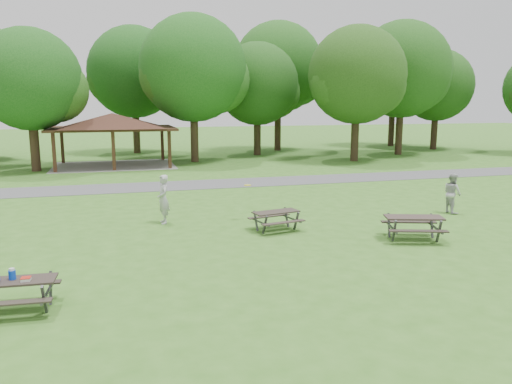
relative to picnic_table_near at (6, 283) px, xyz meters
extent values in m
plane|color=#34691E|center=(6.25, 1.84, -0.68)|extent=(160.00, 160.00, 0.00)
cube|color=#4A4A4D|center=(6.25, 15.84, -0.67)|extent=(120.00, 3.20, 0.02)
cube|color=#3B2015|center=(-1.45, 23.14, 0.62)|extent=(0.22, 0.22, 2.60)
cube|color=#392414|center=(-1.45, 28.54, 0.62)|extent=(0.22, 0.22, 2.60)
cube|color=#3D2416|center=(2.25, 23.14, 0.62)|extent=(0.22, 0.22, 2.60)
cube|color=#342213|center=(2.25, 28.54, 0.62)|extent=(0.22, 0.22, 2.60)
cube|color=#331F12|center=(5.95, 23.14, 0.62)|extent=(0.22, 0.22, 2.60)
cube|color=#382014|center=(5.95, 28.54, 0.62)|extent=(0.22, 0.22, 2.60)
cube|color=#332014|center=(2.25, 25.84, 2.00)|extent=(8.60, 6.60, 0.16)
pyramid|color=#331C14|center=(2.25, 25.84, 2.58)|extent=(7.01, 7.01, 1.00)
cube|color=gray|center=(2.25, 25.84, -0.66)|extent=(8.40, 6.40, 0.03)
cylinder|color=#2F2015|center=(-2.75, 24.34, 1.07)|extent=(0.60, 0.60, 3.50)
sphere|color=#144614|center=(-2.75, 24.34, 5.30)|extent=(6.60, 6.60, 6.60)
sphere|color=#1F4D16|center=(-1.26, 24.64, 4.64)|extent=(4.29, 4.29, 4.29)
sphere|color=#1C4F16|center=(-4.07, 24.14, 4.80)|extent=(3.96, 3.96, 3.96)
cylinder|color=#302315|center=(8.25, 26.84, 1.34)|extent=(0.60, 0.60, 4.02)
sphere|color=#164914|center=(8.25, 26.84, 6.35)|extent=(8.00, 8.00, 8.00)
sphere|color=#1B4C15|center=(10.05, 27.14, 5.55)|extent=(5.20, 5.20, 5.20)
sphere|color=#1C4513|center=(6.65, 26.64, 5.75)|extent=(4.80, 4.80, 4.80)
cylinder|color=black|center=(14.25, 30.34, 1.04)|extent=(0.60, 0.60, 3.43)
sphere|color=#153F12|center=(14.25, 30.34, 5.38)|extent=(7.00, 7.00, 7.00)
sphere|color=#1B4614|center=(15.83, 30.64, 4.68)|extent=(4.55, 4.55, 4.55)
sphere|color=#144513|center=(12.85, 30.14, 4.85)|extent=(4.20, 4.20, 4.20)
cylinder|color=black|center=(20.25, 23.84, 1.21)|extent=(0.60, 0.60, 3.78)
sphere|color=#1B4112|center=(20.25, 23.84, 5.88)|extent=(7.40, 7.40, 7.40)
sphere|color=#214C15|center=(21.92, 24.14, 5.14)|extent=(4.81, 4.81, 4.81)
sphere|color=#1E4814|center=(18.77, 23.64, 5.32)|extent=(4.44, 4.44, 4.44)
cylinder|color=black|center=(26.25, 27.34, 1.42)|extent=(0.60, 0.60, 4.20)
sphere|color=#174413|center=(26.25, 27.34, 6.60)|extent=(8.20, 8.20, 8.20)
sphere|color=#194614|center=(28.10, 27.64, 5.78)|extent=(5.33, 5.33, 5.33)
sphere|color=#1B4313|center=(24.61, 27.14, 5.98)|extent=(4.92, 4.92, 4.92)
cylinder|color=black|center=(32.25, 30.84, 1.11)|extent=(0.60, 0.60, 3.57)
sphere|color=#174112|center=(32.25, 30.84, 5.44)|extent=(6.80, 6.80, 6.80)
sphere|color=#174213|center=(33.78, 31.14, 4.76)|extent=(4.42, 4.42, 4.42)
sphere|color=#1A3F12|center=(30.89, 30.64, 4.93)|extent=(4.08, 4.08, 4.08)
cylinder|color=#322316|center=(4.25, 34.84, 1.39)|extent=(0.60, 0.60, 4.13)
sphere|color=#134313|center=(4.25, 34.84, 6.45)|extent=(8.00, 8.00, 8.00)
sphere|color=#194012|center=(6.05, 35.14, 5.65)|extent=(5.20, 5.20, 5.20)
sphere|color=#194212|center=(2.65, 34.64, 5.85)|extent=(4.80, 4.80, 4.80)
cylinder|color=#331F16|center=(17.25, 33.84, 1.60)|extent=(0.60, 0.60, 4.55)
sphere|color=#174614|center=(17.25, 33.84, 7.02)|extent=(8.40, 8.40, 8.40)
sphere|color=#1A4E16|center=(19.14, 34.14, 6.18)|extent=(5.46, 5.46, 5.46)
sphere|color=#204D16|center=(15.57, 33.64, 6.39)|extent=(5.04, 5.04, 5.04)
cylinder|color=black|center=(30.25, 35.34, 1.46)|extent=(0.60, 0.60, 4.27)
sphere|color=#194F16|center=(30.25, 35.34, 6.59)|extent=(8.00, 8.00, 8.00)
sphere|color=#174413|center=(32.05, 35.64, 5.79)|extent=(5.20, 5.20, 5.20)
sphere|color=#134313|center=(28.65, 35.14, 5.99)|extent=(4.80, 4.80, 4.80)
cube|color=black|center=(0.17, 0.02, 0.01)|extent=(1.74, 0.78, 0.05)
cube|color=#29241E|center=(0.13, -0.54, -0.27)|extent=(1.71, 0.35, 0.04)
cube|color=black|center=(0.20, 0.58, -0.27)|extent=(1.71, 0.35, 0.04)
cube|color=#404043|center=(0.80, -0.37, -0.33)|extent=(0.08, 0.36, 0.74)
cube|color=#414144|center=(0.84, 0.33, -0.33)|extent=(0.08, 0.36, 0.74)
cube|color=#464649|center=(0.82, -0.02, -0.30)|extent=(0.14, 1.38, 0.05)
cylinder|color=#0C3BBB|center=(0.12, 0.07, 0.14)|extent=(0.17, 0.17, 0.21)
cylinder|color=silver|center=(0.12, 0.07, 0.27)|extent=(0.13, 0.13, 0.05)
cube|color=silver|center=(0.42, -0.11, 0.07)|extent=(0.20, 0.20, 0.07)
cube|color=red|center=(0.42, -0.11, 0.11)|extent=(0.21, 0.21, 0.01)
cube|color=#2B241F|center=(7.81, 5.17, -0.01)|extent=(1.74, 0.96, 0.05)
cube|color=#312723|center=(7.91, 4.63, -0.28)|extent=(1.66, 0.55, 0.04)
cube|color=#302923|center=(7.70, 5.70, -0.28)|extent=(1.66, 0.55, 0.04)
cube|color=#39393B|center=(7.25, 4.71, -0.34)|extent=(0.12, 0.35, 0.72)
cube|color=#464649|center=(7.12, 5.38, -0.34)|extent=(0.12, 0.35, 0.72)
cube|color=#3F3F41|center=(7.18, 5.04, -0.32)|extent=(0.31, 1.33, 0.05)
cube|color=#454547|center=(8.50, 4.95, -0.34)|extent=(0.12, 0.35, 0.72)
cube|color=#3C3C3E|center=(8.36, 5.63, -0.34)|extent=(0.12, 0.35, 0.72)
cube|color=#474749|center=(8.43, 5.29, -0.32)|extent=(0.31, 1.33, 0.05)
cube|color=#302622|center=(11.82, 2.76, 0.08)|extent=(2.01, 1.28, 0.05)
cube|color=#2A221E|center=(11.63, 2.17, -0.23)|extent=(1.86, 0.84, 0.04)
cube|color=#29221E|center=(12.02, 3.34, -0.23)|extent=(1.86, 0.84, 0.04)
cube|color=#414143|center=(11.02, 2.61, -0.30)|extent=(0.18, 0.39, 0.81)
cube|color=#3F3F42|center=(11.26, 3.35, -0.30)|extent=(0.18, 0.39, 0.81)
cube|color=#464648|center=(11.14, 2.98, -0.27)|extent=(0.53, 1.46, 0.05)
cube|color=#404042|center=(12.39, 2.16, -0.30)|extent=(0.18, 0.39, 0.81)
cube|color=#414144|center=(12.63, 2.90, -0.30)|extent=(0.18, 0.39, 0.81)
cube|color=#3D3C3F|center=(12.51, 2.53, -0.27)|extent=(0.53, 1.46, 0.05)
cylinder|color=yellow|center=(7.22, 6.93, 0.70)|extent=(0.28, 0.28, 0.02)
imported|color=#A8A8AB|center=(4.05, 7.31, 0.25)|extent=(0.51, 0.72, 1.85)
imported|color=#AFAFB1|center=(15.67, 5.92, 0.15)|extent=(0.64, 0.81, 1.66)
camera|label=1|loc=(2.43, -11.32, 3.83)|focal=35.00mm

